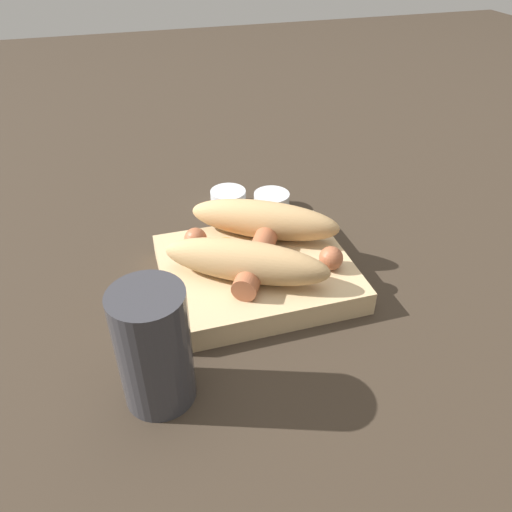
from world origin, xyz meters
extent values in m
plane|color=#33281E|center=(0.00, 0.00, 0.00)|extent=(3.00, 3.00, 0.00)
cube|color=tan|center=(0.00, 0.00, 0.02)|extent=(0.23, 0.19, 0.03)
ellipsoid|color=tan|center=(-0.03, -0.05, 0.06)|extent=(0.19, 0.14, 0.05)
ellipsoid|color=tan|center=(0.02, 0.03, 0.06)|extent=(0.19, 0.14, 0.05)
cylinder|color=#9E5638|center=(-0.01, -0.01, 0.04)|extent=(0.11, 0.16, 0.03)
sphere|color=#9E5638|center=(0.06, -0.05, 0.04)|extent=(0.03, 0.03, 0.03)
sphere|color=#9E5638|center=(-0.08, 0.04, 0.04)|extent=(0.03, 0.03, 0.03)
cylinder|color=orange|center=(0.03, -0.02, 0.03)|extent=(0.03, 0.03, 0.00)
cylinder|color=orange|center=(0.03, -0.05, 0.03)|extent=(0.04, 0.04, 0.00)
cylinder|color=orange|center=(0.06, -0.03, 0.03)|extent=(0.04, 0.04, 0.00)
cylinder|color=#F99E4C|center=(0.04, -0.03, 0.03)|extent=(0.03, 0.03, 0.00)
cylinder|color=orange|center=(0.04, -0.04, 0.03)|extent=(0.03, 0.03, 0.00)
cylinder|color=silver|center=(-0.07, -0.17, 0.01)|extent=(0.05, 0.05, 0.03)
cylinder|color=#4C662D|center=(-0.07, -0.17, 0.01)|extent=(0.04, 0.04, 0.01)
cylinder|color=silver|center=(-0.01, -0.19, 0.01)|extent=(0.05, 0.05, 0.03)
cylinder|color=maroon|center=(-0.01, -0.19, 0.01)|extent=(0.04, 0.04, 0.01)
cylinder|color=#333338|center=(0.14, 0.14, 0.06)|extent=(0.07, 0.07, 0.13)
camera|label=1|loc=(0.14, 0.47, 0.40)|focal=35.00mm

